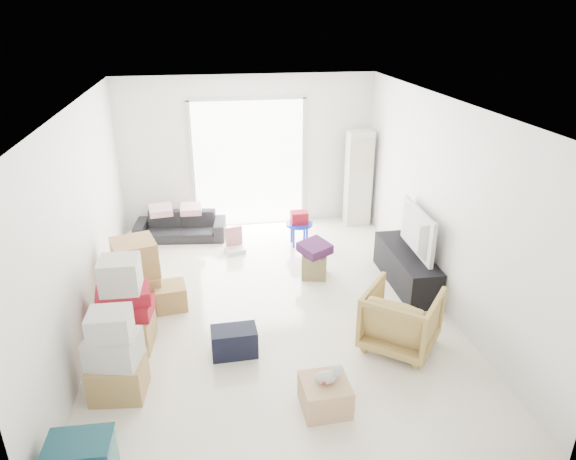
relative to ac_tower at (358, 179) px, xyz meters
The scene contains 20 objects.
room_shell 3.32m from the ac_tower, 126.35° to the right, with size 4.98×6.48×3.18m.
sliding_door 2.01m from the ac_tower, behind, with size 2.10×0.04×2.33m.
ac_tower is the anchor object (origin of this frame).
tv_console 2.42m from the ac_tower, 88.78° to the right, with size 0.46×1.54×0.51m, color black.
television 2.36m from the ac_tower, 88.78° to the right, with size 1.13×0.65×0.15m, color black.
sofa 3.27m from the ac_tower, behind, with size 1.54×0.45×0.60m, color #25252A.
pillow_left 3.53m from the ac_tower, behind, with size 0.39×0.31×0.12m, color #EAAABD.
pillow_right 3.03m from the ac_tower, behind, with size 0.33×0.26×0.11m, color #EAAABD.
armchair 3.84m from the ac_tower, 98.80° to the right, with size 0.80×0.75×0.82m, color #A8874A.
box_stack_a 5.56m from the ac_tower, 132.52° to the right, with size 0.59×0.51×0.99m.
box_stack_b 4.96m from the ac_tower, 139.29° to the right, with size 0.65×0.61×1.14m.
box_stack_c 4.38m from the ac_tower, 148.66° to the right, with size 0.66×0.66×0.93m.
loose_box 4.16m from the ac_tower, 143.40° to the right, with size 0.40×0.40×0.34m, color #A37C49.
duffel_bag 4.46m from the ac_tower, 125.00° to the right, with size 0.52×0.31×0.33m, color black.
ottoman 2.36m from the ac_tower, 122.52° to the right, with size 0.36×0.36×0.36m, color olive.
blanket 2.30m from the ac_tower, 122.52° to the right, with size 0.40×0.40×0.14m, color #4E2153.
kids_table 1.51m from the ac_tower, 148.83° to the right, with size 0.46×0.46×0.59m.
toy_walker 2.59m from the ac_tower, 160.25° to the right, with size 0.36×0.33×0.41m.
wood_crate 4.99m from the ac_tower, 110.06° to the right, with size 0.47×0.47×0.31m, color tan.
plush_bunny 4.94m from the ac_tower, 109.73° to the right, with size 0.30×0.18×0.15m.
Camera 1 is at (-0.77, -5.92, 3.69)m, focal length 32.00 mm.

